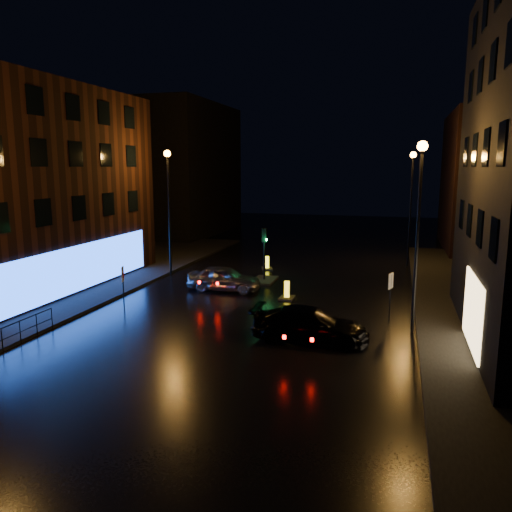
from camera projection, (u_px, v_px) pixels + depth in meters
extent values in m
plane|color=black|center=(198.00, 364.00, 18.74)|extent=(120.00, 120.00, 0.00)
cube|color=black|center=(34.00, 288.00, 30.08)|extent=(12.00, 44.00, 0.15)
cube|color=black|center=(5.00, 189.00, 29.44)|extent=(10.00, 18.00, 12.00)
cube|color=black|center=(184.00, 170.00, 54.95)|extent=(8.00, 16.00, 14.00)
cube|color=black|center=(495.00, 182.00, 43.91)|extent=(8.00, 14.00, 12.00)
cylinder|color=black|center=(169.00, 217.00, 33.39)|extent=(0.14, 0.14, 8.00)
cylinder|color=black|center=(167.00, 156.00, 32.69)|extent=(0.20, 0.20, 0.25)
sphere|color=orange|center=(167.00, 154.00, 32.66)|extent=(0.44, 0.44, 0.44)
cylinder|color=black|center=(417.00, 244.00, 21.60)|extent=(0.14, 0.14, 8.00)
cylinder|color=black|center=(422.00, 150.00, 20.89)|extent=(0.20, 0.20, 0.25)
sphere|color=orange|center=(423.00, 146.00, 20.87)|extent=(0.44, 0.44, 0.44)
cylinder|color=black|center=(410.00, 212.00, 36.74)|extent=(0.14, 0.14, 8.00)
cylinder|color=black|center=(413.00, 157.00, 36.04)|extent=(0.20, 0.20, 0.25)
sphere|color=orange|center=(413.00, 155.00, 36.01)|extent=(0.44, 0.44, 0.44)
cube|color=black|center=(264.00, 280.00, 32.30)|extent=(1.40, 2.40, 0.12)
cylinder|color=black|center=(264.00, 260.00, 32.06)|extent=(0.12, 0.12, 2.80)
cube|color=black|center=(264.00, 235.00, 31.78)|extent=(0.28, 0.22, 0.90)
cylinder|color=#0CFF59|center=(266.00, 240.00, 31.79)|extent=(0.05, 0.18, 0.18)
cylinder|color=black|center=(1.00, 329.00, 19.78)|extent=(0.05, 6.00, 0.05)
cylinder|color=black|center=(2.00, 340.00, 19.87)|extent=(0.04, 6.00, 0.04)
cylinder|color=black|center=(2.00, 340.00, 19.87)|extent=(0.04, 0.04, 1.00)
cylinder|color=black|center=(52.00, 318.00, 22.70)|extent=(0.04, 0.04, 1.00)
imported|color=#94959B|center=(224.00, 278.00, 29.73)|extent=(4.40, 1.91, 1.48)
imported|color=black|center=(310.00, 325.00, 21.05)|extent=(4.96, 2.04, 1.44)
cube|color=black|center=(287.00, 298.00, 27.97)|extent=(0.78, 1.16, 0.10)
cube|color=gold|center=(287.00, 290.00, 27.88)|extent=(0.27, 0.17, 0.96)
cube|color=black|center=(287.00, 290.00, 27.88)|extent=(0.29, 0.02, 0.58)
cube|color=black|center=(267.00, 269.00, 36.04)|extent=(1.04, 1.26, 0.09)
cube|color=yellow|center=(267.00, 262.00, 35.96)|extent=(0.29, 0.24, 0.90)
cube|color=black|center=(267.00, 262.00, 35.96)|extent=(0.26, 0.11, 0.54)
cylinder|color=black|center=(123.00, 289.00, 25.70)|extent=(0.06, 0.06, 2.18)
cube|color=silver|center=(123.00, 274.00, 25.56)|extent=(0.26, 0.52, 0.74)
cylinder|color=#B20C0C|center=(123.00, 274.00, 25.57)|extent=(0.19, 0.41, 0.44)
cylinder|color=black|center=(390.00, 297.00, 24.03)|extent=(0.06, 0.06, 2.21)
cube|color=white|center=(391.00, 281.00, 23.89)|extent=(0.22, 0.54, 0.75)
cylinder|color=#B20C0C|center=(390.00, 281.00, 23.91)|extent=(0.16, 0.42, 0.44)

